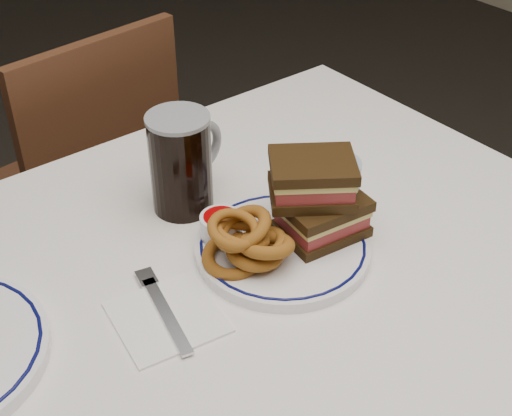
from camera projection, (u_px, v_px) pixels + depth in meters
dining_table at (195, 354)px, 1.01m from camera, size 1.27×0.87×0.75m
chair_far at (87, 182)px, 1.68m from camera, size 0.43×0.43×0.85m
main_plate at (282, 247)px, 1.02m from camera, size 0.25×0.25×0.02m
reuben_sandwich at (317, 197)px, 1.00m from camera, size 0.15×0.14×0.12m
onion_rings_main at (248, 242)px, 0.96m from camera, size 0.12×0.12×0.09m
ketchup_ramekin at (221, 225)px, 1.02m from camera, size 0.06×0.06×0.04m
beer_mug at (182, 161)px, 1.07m from camera, size 0.14×0.10×0.16m
water_glass at (333, 196)px, 1.04m from camera, size 0.07×0.07×0.12m
napkin_fork at (166, 315)px, 0.92m from camera, size 0.15×0.17×0.01m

